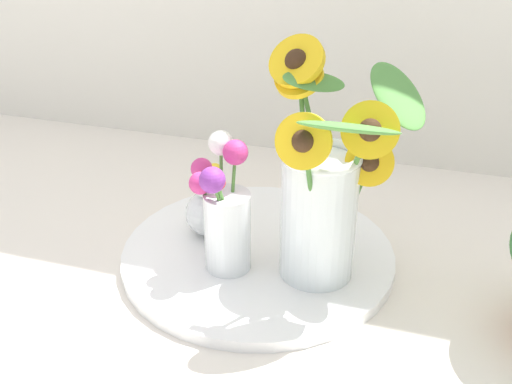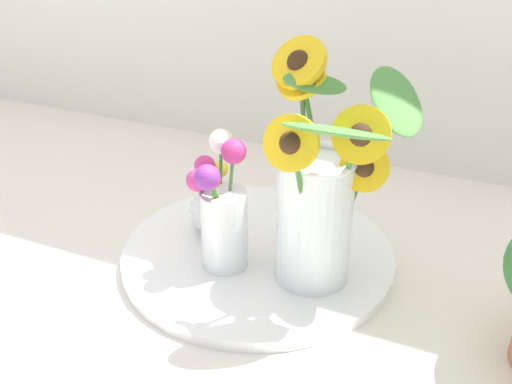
{
  "view_description": "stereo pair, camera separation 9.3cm",
  "coord_description": "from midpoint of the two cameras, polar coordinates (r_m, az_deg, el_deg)",
  "views": [
    {
      "loc": [
        0.24,
        -0.7,
        0.56
      ],
      "look_at": [
        -0.0,
        0.08,
        0.12
      ],
      "focal_mm": 42.0,
      "sensor_mm": 36.0,
      "label": 1
    },
    {
      "loc": [
        0.32,
        -0.67,
        0.56
      ],
      "look_at": [
        -0.0,
        0.08,
        0.12
      ],
      "focal_mm": 42.0,
      "sensor_mm": 36.0,
      "label": 2
    }
  ],
  "objects": [
    {
      "name": "ground_plane",
      "position": [
        0.93,
        1.12,
        -8.99
      ],
      "size": [
        6.0,
        6.0,
        0.0
      ],
      "primitive_type": "plane",
      "color": "silver"
    },
    {
      "name": "vase_bulb_right",
      "position": [
        1.0,
        -1.59,
        -1.11
      ],
      "size": [
        0.08,
        0.08,
        0.15
      ],
      "color": "white",
      "rests_on": "serving_tray"
    },
    {
      "name": "vase_small_center",
      "position": [
        0.9,
        -0.29,
        -2.08
      ],
      "size": [
        0.09,
        0.1,
        0.21
      ],
      "color": "white",
      "rests_on": "serving_tray"
    },
    {
      "name": "mason_jar_sunflowers",
      "position": [
        0.86,
        9.01,
        -0.42
      ],
      "size": [
        0.26,
        0.26,
        0.35
      ],
      "color": "silver",
      "rests_on": "serving_tray"
    },
    {
      "name": "serving_tray",
      "position": [
        0.99,
        2.7,
        -5.97
      ],
      "size": [
        0.44,
        0.44,
        0.02
      ],
      "color": "white",
      "rests_on": "ground_plane"
    }
  ]
}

